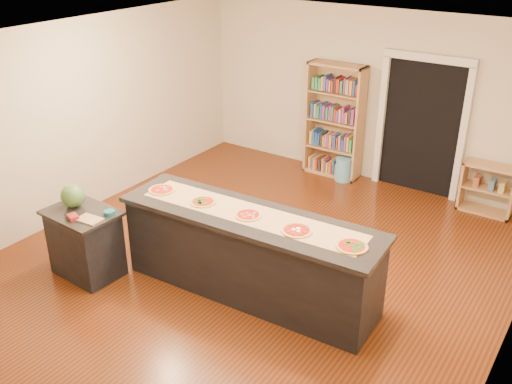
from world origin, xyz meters
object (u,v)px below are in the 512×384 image
Objects in this scene: kitchen_island at (250,254)px; bookshelf at (334,121)px; low_shelf at (488,189)px; watermelon at (73,196)px; waste_bin at (344,169)px; side_counter at (86,243)px.

bookshelf reaches higher than kitchen_island.
low_shelf is 2.72× the size of watermelon.
kitchen_island is 1.62× the size of bookshelf.
kitchen_island is at bearing -115.71° from low_shelf.
waste_bin is (-2.28, -0.14, -0.18)m from low_shelf.
watermelon is (-1.26, -4.40, 0.04)m from bookshelf.
waste_bin is 4.61m from watermelon.
bookshelf is 2.50× the size of low_shelf.
kitchen_island is 4.07m from low_shelf.
bookshelf reaches higher than watermelon.
side_counter is 4.53m from waste_bin.
kitchen_island is at bearing 19.72° from watermelon.
bookshelf is 6.81× the size of watermelon.
side_counter is at bearing -107.62° from waste_bin.
waste_bin is at bearing 75.43° from side_counter.
waste_bin is (1.37, 4.31, -0.23)m from side_counter.
low_shelf is at bearing 49.01° from watermelon.
bookshelf is 2.63m from low_shelf.
bookshelf is (1.08, 4.45, 0.52)m from side_counter.
side_counter is 3.09× the size of watermelon.
low_shelf is 1.91× the size of waste_bin.
bookshelf is at bearing 74.01° from watermelon.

